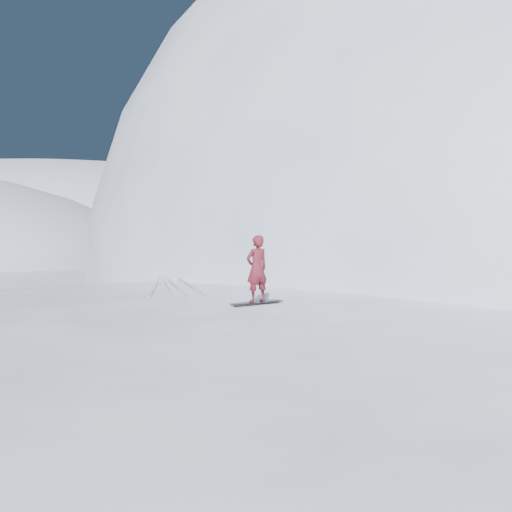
# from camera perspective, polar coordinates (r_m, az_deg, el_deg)

# --- Properties ---
(ground) EXTENTS (400.00, 400.00, 0.00)m
(ground) POSITION_cam_1_polar(r_m,az_deg,el_deg) (13.96, -9.86, -14.90)
(ground) COLOR white
(ground) RESTS_ON ground
(near_ridge) EXTENTS (36.00, 28.00, 4.80)m
(near_ridge) POSITION_cam_1_polar(r_m,az_deg,el_deg) (16.72, -4.82, -11.84)
(near_ridge) COLOR white
(near_ridge) RESTS_ON ground
(peak_shoulder) EXTENTS (28.00, 24.00, 18.00)m
(peak_shoulder) POSITION_cam_1_polar(r_m,az_deg,el_deg) (34.35, 12.23, -4.23)
(peak_shoulder) COLOR white
(peak_shoulder) RESTS_ON ground
(far_ridge_c) EXTENTS (140.00, 90.00, 36.00)m
(far_ridge_c) POSITION_cam_1_polar(r_m,az_deg,el_deg) (130.18, -20.08, 0.93)
(far_ridge_c) COLOR white
(far_ridge_c) RESTS_ON ground
(wind_bumps) EXTENTS (16.00, 14.40, 1.00)m
(wind_bumps) POSITION_cam_1_polar(r_m,az_deg,el_deg) (16.05, -10.72, -12.52)
(wind_bumps) COLOR white
(wind_bumps) RESTS_ON ground
(snowboard) EXTENTS (1.33, 1.00, 0.02)m
(snowboard) POSITION_cam_1_polar(r_m,az_deg,el_deg) (14.03, 0.09, -4.66)
(snowboard) COLOR black
(snowboard) RESTS_ON near_ridge
(snowboarder) EXTENTS (0.71, 0.66, 1.64)m
(snowboarder) POSITION_cam_1_polar(r_m,az_deg,el_deg) (13.94, 0.09, -1.27)
(snowboarder) COLOR maroon
(snowboarder) RESTS_ON snowboard
(board_tracks) EXTENTS (2.19, 5.97, 0.04)m
(board_tracks) POSITION_cam_1_polar(r_m,az_deg,el_deg) (18.25, -8.40, -2.88)
(board_tracks) COLOR silver
(board_tracks) RESTS_ON ground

